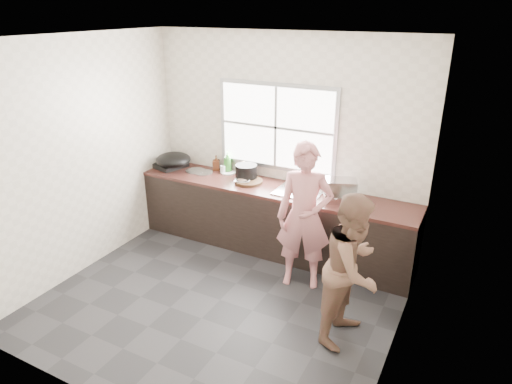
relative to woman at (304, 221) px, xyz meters
The scene contains 30 objects.
floor 1.26m from the woman, 131.37° to the right, with size 3.60×3.20×0.01m, color #252528.
ceiling 2.16m from the woman, 131.37° to the right, with size 3.60×3.20×0.01m, color silver.
wall_back 1.23m from the woman, 126.82° to the left, with size 3.60×0.01×2.70m, color beige.
wall_left 2.63m from the woman, 163.28° to the right, with size 0.01×3.20×2.70m, color beige.
wall_right 1.49m from the woman, 32.54° to the right, with size 0.01×3.20×2.70m, color silver.
wall_front 2.50m from the woman, 105.50° to the right, with size 3.60×0.01×2.70m, color beige.
cabinet 0.93m from the woman, 139.61° to the left, with size 3.60×0.62×0.82m, color black.
countertop 0.86m from the woman, 139.61° to the left, with size 3.60×0.64×0.04m, color #371B16.
sink 0.63m from the woman, 118.45° to the left, with size 0.55×0.45×0.02m, color silver.
faucet 0.84m from the woman, 111.70° to the left, with size 0.02×0.02×0.30m, color silver.
window_frame 1.37m from the woman, 131.32° to the left, with size 1.60×0.05×1.10m, color #9EA0A5.
window_glazing 1.36m from the woman, 132.16° to the left, with size 1.50×0.01×1.00m, color white.
woman is the anchor object (origin of this frame).
person_side 0.97m from the woman, 40.34° to the right, with size 0.71×0.55×1.46m, color brown.
cutting_board 1.14m from the woman, 150.78° to the left, with size 0.36×0.36×0.04m, color #312113.
cleaver 1.16m from the woman, 155.37° to the left, with size 0.20×0.10×0.01m, color silver.
bowl_mince 1.19m from the woman, 154.03° to the left, with size 0.20×0.20×0.05m, color white.
bowl_crabs 0.56m from the woman, 72.10° to the left, with size 0.22×0.22×0.07m, color silver.
bowl_held 0.51m from the woman, 106.91° to the left, with size 0.19×0.19×0.06m, color white.
black_pot 1.26m from the woman, 149.30° to the left, with size 0.28×0.28×0.20m, color black.
plate_food 1.60m from the woman, 152.04° to the left, with size 0.19×0.19×0.02m, color white.
bottle_green 1.65m from the woman, 151.47° to the left, with size 0.11×0.11×0.29m, color #317E29.
bottle_brown_tall 1.81m from the woman, 154.23° to the left, with size 0.08×0.09×0.19m, color #482212.
bottle_brown_short 1.43m from the woman, 146.59° to the left, with size 0.14×0.14×0.17m, color #4C3113.
glass_jar 1.65m from the woman, 153.98° to the left, with size 0.07×0.07×0.10m, color white.
burner 2.36m from the woman, 165.47° to the left, with size 0.40×0.40×0.06m, color black.
wok 2.21m from the woman, 166.53° to the left, with size 0.47×0.47×0.18m, color black.
dish_rack 0.61m from the woman, 67.00° to the left, with size 0.35×0.25×0.26m, color silver.
pot_lid_left 1.81m from the woman, 160.87° to the left, with size 0.25×0.25×0.01m, color #ACAFB3.
pot_lid_right 1.94m from the woman, 162.02° to the left, with size 0.27×0.27×0.01m, color #A7A9AE.
Camera 1 is at (2.26, -3.48, 2.96)m, focal length 32.00 mm.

